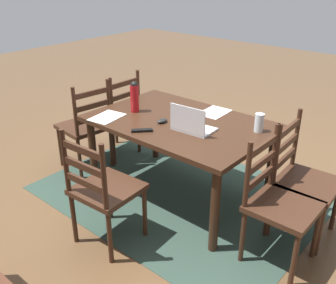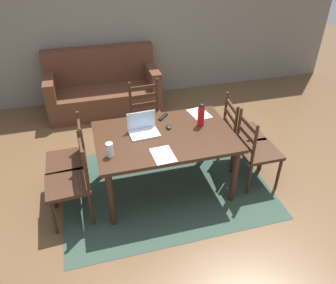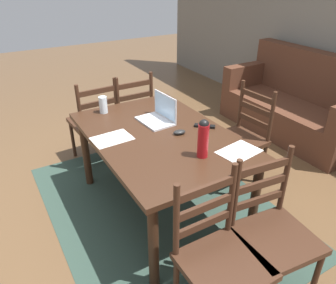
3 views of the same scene
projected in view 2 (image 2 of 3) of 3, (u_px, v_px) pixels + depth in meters
ground_plane at (165, 186)px, 4.01m from camera, size 14.00×14.00×0.00m
area_rug at (165, 186)px, 4.01m from camera, size 2.42×1.79×0.01m
wall_back at (122, 19)px, 5.42m from camera, size 8.00×0.12×2.70m
dining_table at (165, 142)px, 3.65m from camera, size 1.52×1.02×0.74m
chair_left_far at (70, 160)px, 3.68m from camera, size 0.44×0.44×0.95m
chair_far_head at (148, 118)px, 4.45m from camera, size 0.47×0.47×0.95m
chair_right_far at (240, 133)px, 4.15m from camera, size 0.48×0.48×0.95m
chair_right_near at (256, 151)px, 3.82m from camera, size 0.44×0.44×0.95m
chair_left_near at (71, 183)px, 3.36m from camera, size 0.46×0.46×0.95m
couch at (103, 89)px, 5.49m from camera, size 1.80×0.80×1.00m
laptop at (143, 128)px, 3.61m from camera, size 0.33×0.24×0.23m
water_bottle at (201, 114)px, 3.69m from camera, size 0.08×0.08×0.28m
drinking_glass at (110, 150)px, 3.23m from camera, size 0.07×0.07×0.15m
computer_mouse at (169, 127)px, 3.71m from camera, size 0.08×0.11×0.03m
tv_remote at (163, 117)px, 3.91m from camera, size 0.15×0.15×0.02m
paper_stack_left at (199, 114)px, 4.00m from camera, size 0.25×0.32×0.00m
paper_stack_right at (163, 155)px, 3.29m from camera, size 0.23×0.31×0.00m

